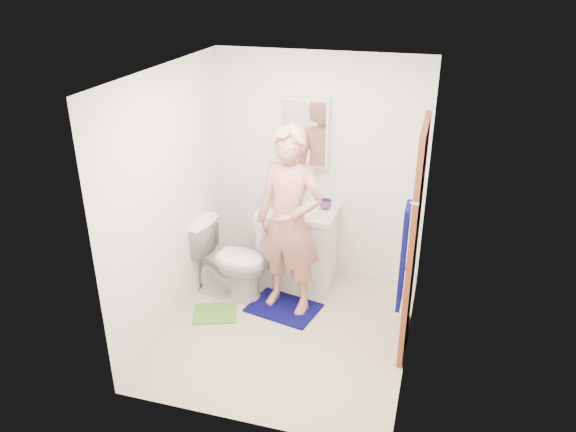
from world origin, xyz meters
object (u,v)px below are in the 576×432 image
at_px(toilet, 229,259).
at_px(toothbrush_cup, 326,204).
at_px(soap_dispenser, 277,199).
at_px(man, 289,222).
at_px(vanity_cabinet, 298,247).
at_px(towel, 403,257).
at_px(medicine_cabinet, 305,132).

xyz_separation_m(toilet, toothbrush_cup, (0.87, 0.53, 0.50)).
xyz_separation_m(soap_dispenser, man, (0.27, -0.48, -0.00)).
height_order(vanity_cabinet, towel, towel).
relative_size(toilet, man, 0.44).
height_order(toilet, soap_dispenser, soap_dispenser).
bearing_deg(soap_dispenser, man, -60.28).
bearing_deg(vanity_cabinet, soap_dispenser, -164.39).
distance_m(medicine_cabinet, toothbrush_cup, 0.77).
distance_m(towel, man, 1.50).
xyz_separation_m(medicine_cabinet, toilet, (-0.60, -0.68, -1.20)).
bearing_deg(toilet, man, -90.38).
height_order(vanity_cabinet, soap_dispenser, soap_dispenser).
distance_m(vanity_cabinet, towel, 2.08).
distance_m(vanity_cabinet, toothbrush_cup, 0.57).
distance_m(medicine_cabinet, man, 1.01).
height_order(towel, soap_dispenser, towel).
xyz_separation_m(vanity_cabinet, soap_dispenser, (-0.22, -0.06, 0.55)).
xyz_separation_m(towel, toilet, (-1.78, 1.03, -0.85)).
relative_size(toilet, toothbrush_cup, 6.50).
bearing_deg(toothbrush_cup, toilet, -148.73).
bearing_deg(toilet, medicine_cabinet, -34.82).
bearing_deg(towel, toothbrush_cup, 120.30).
xyz_separation_m(towel, soap_dispenser, (-1.40, 1.42, -0.30)).
xyz_separation_m(vanity_cabinet, toilet, (-0.60, -0.46, 0.00)).
height_order(towel, man, man).
xyz_separation_m(medicine_cabinet, toothbrush_cup, (0.27, -0.15, -0.70)).
height_order(medicine_cabinet, man, medicine_cabinet).
distance_m(toilet, man, 0.86).
distance_m(towel, soap_dispenser, 2.02).
height_order(soap_dispenser, toothbrush_cup, soap_dispenser).
distance_m(toothbrush_cup, man, 0.65).
relative_size(medicine_cabinet, towel, 0.87).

